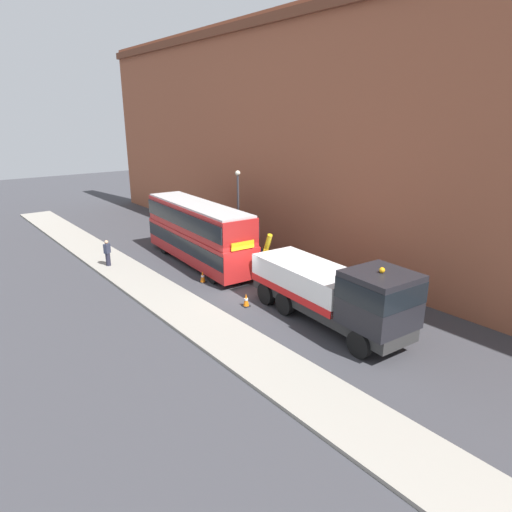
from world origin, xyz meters
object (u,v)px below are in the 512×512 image
object	(u,v)px
traffic_cone_midway	(246,300)
street_lamp	(238,204)
recovery_tow_truck	(333,290)
pedestrian_onlooker	(107,253)
traffic_cone_near_bus	(203,277)
double_decker_bus	(198,231)

from	to	relation	value
traffic_cone_midway	street_lamp	size ratio (longest dim) A/B	0.12
traffic_cone_midway	street_lamp	world-z (taller)	street_lamp
recovery_tow_truck	pedestrian_onlooker	distance (m)	15.67
traffic_cone_near_bus	street_lamp	size ratio (longest dim) A/B	0.12
pedestrian_onlooker	traffic_cone_midway	xyz separation A→B (m)	(10.54, 3.29, -0.64)
traffic_cone_near_bus	recovery_tow_truck	bearing A→B (deg)	11.43
pedestrian_onlooker	traffic_cone_midway	world-z (taller)	pedestrian_onlooker
pedestrian_onlooker	double_decker_bus	bearing A→B (deg)	31.72
double_decker_bus	street_lamp	size ratio (longest dim) A/B	1.92
recovery_tow_truck	double_decker_bus	size ratio (longest dim) A/B	0.92
traffic_cone_near_bus	traffic_cone_midway	world-z (taller)	same
traffic_cone_midway	street_lamp	distance (m)	10.76
double_decker_bus	street_lamp	world-z (taller)	street_lamp
recovery_tow_truck	traffic_cone_near_bus	distance (m)	8.95
traffic_cone_near_bus	double_decker_bus	bearing A→B (deg)	151.62
pedestrian_onlooker	traffic_cone_midway	distance (m)	11.06
pedestrian_onlooker	traffic_cone_near_bus	world-z (taller)	pedestrian_onlooker
traffic_cone_midway	street_lamp	bearing A→B (deg)	145.78
recovery_tow_truck	double_decker_bus	world-z (taller)	double_decker_bus
recovery_tow_truck	street_lamp	size ratio (longest dim) A/B	1.75
double_decker_bus	traffic_cone_midway	size ratio (longest dim) A/B	15.51
double_decker_bus	pedestrian_onlooker	distance (m)	6.03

